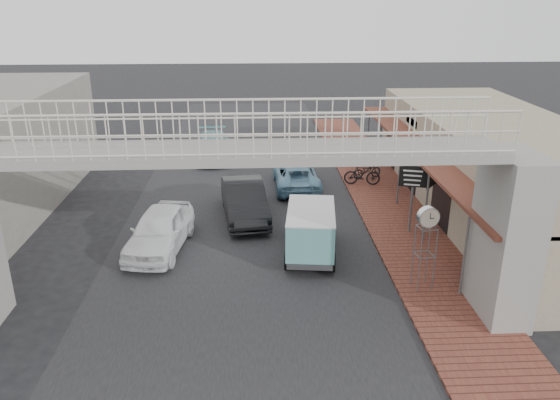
{
  "coord_description": "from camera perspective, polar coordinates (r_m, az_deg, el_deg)",
  "views": [
    {
      "loc": [
        0.46,
        -17.85,
        9.01
      ],
      "look_at": [
        1.39,
        1.2,
        1.8
      ],
      "focal_mm": 35.0,
      "sensor_mm": 36.0,
      "label": 1
    }
  ],
  "objects": [
    {
      "name": "angkot_van",
      "position": [
        19.8,
        3.24,
        -2.63
      ],
      "size": [
        2.11,
        3.94,
        1.85
      ],
      "rotation": [
        0.0,
        0.0,
        -0.11
      ],
      "color": "black",
      "rests_on": "ground"
    },
    {
      "name": "road_strip",
      "position": [
        20.0,
        -3.83,
        -6.11
      ],
      "size": [
        10.0,
        60.0,
        0.01
      ],
      "primitive_type": "cube",
      "color": "black",
      "rests_on": "ground"
    },
    {
      "name": "angkot_curb",
      "position": [
        26.93,
        1.69,
        2.58
      ],
      "size": [
        2.19,
        4.6,
        1.27
      ],
      "primitive_type": "imported",
      "rotation": [
        0.0,
        0.0,
        3.16
      ],
      "color": "#6CA0BC",
      "rests_on": "ground"
    },
    {
      "name": "ground",
      "position": [
        20.0,
        -3.83,
        -6.12
      ],
      "size": [
        120.0,
        120.0,
        0.0
      ],
      "primitive_type": "plane",
      "color": "black",
      "rests_on": "ground"
    },
    {
      "name": "angkot_far",
      "position": [
        32.15,
        -7.08,
        5.59
      ],
      "size": [
        2.27,
        5.02,
        1.43
      ],
      "primitive_type": "imported",
      "rotation": [
        0.0,
        0.0,
        0.06
      ],
      "color": "#66AFB2",
      "rests_on": "ground"
    },
    {
      "name": "white_hatchback",
      "position": [
        20.85,
        -12.47,
        -3.07
      ],
      "size": [
        2.45,
        4.78,
        1.56
      ],
      "primitive_type": "imported",
      "rotation": [
        0.0,
        0.0,
        -0.14
      ],
      "color": "white",
      "rests_on": "ground"
    },
    {
      "name": "shophouse_row",
      "position": [
        25.24,
        21.98,
        3.06
      ],
      "size": [
        7.2,
        18.0,
        4.0
      ],
      "color": "gray",
      "rests_on": "ground"
    },
    {
      "name": "sidewalk",
      "position": [
        23.48,
        12.35,
        -2.23
      ],
      "size": [
        3.0,
        40.0,
        0.1
      ],
      "primitive_type": "cube",
      "color": "brown",
      "rests_on": "ground"
    },
    {
      "name": "dark_sedan",
      "position": [
        23.25,
        -3.74,
        -0.03
      ],
      "size": [
        2.27,
        5.0,
        1.59
      ],
      "primitive_type": "imported",
      "rotation": [
        0.0,
        0.0,
        0.12
      ],
      "color": "black",
      "rests_on": "ground"
    },
    {
      "name": "arrow_sign",
      "position": [
        21.71,
        15.63,
        2.15
      ],
      "size": [
        1.71,
        1.13,
        2.83
      ],
      "rotation": [
        0.0,
        0.0,
        -0.28
      ],
      "color": "#59595B",
      "rests_on": "sidewalk"
    },
    {
      "name": "street_clock",
      "position": [
        17.55,
        15.18,
        -2.13
      ],
      "size": [
        0.71,
        0.61,
        2.79
      ],
      "rotation": [
        0.0,
        0.0,
        0.15
      ],
      "color": "#59595B",
      "rests_on": "sidewalk"
    },
    {
      "name": "footbridge",
      "position": [
        15.04,
        -4.33,
        -2.19
      ],
      "size": [
        16.4,
        2.4,
        6.34
      ],
      "color": "gray",
      "rests_on": "ground"
    },
    {
      "name": "motorcycle_near",
      "position": [
        28.45,
        9.1,
        3.07
      ],
      "size": [
        1.69,
        1.07,
        0.84
      ],
      "primitive_type": "imported",
      "rotation": [
        0.0,
        0.0,
        1.92
      ],
      "color": "black",
      "rests_on": "sidewalk"
    },
    {
      "name": "motorcycle_far",
      "position": [
        27.39,
        8.57,
        2.68
      ],
      "size": [
        1.85,
        0.8,
        1.08
      ],
      "primitive_type": "imported",
      "rotation": [
        0.0,
        0.0,
        1.4
      ],
      "color": "black",
      "rests_on": "sidewalk"
    }
  ]
}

